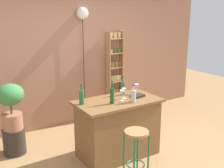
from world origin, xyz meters
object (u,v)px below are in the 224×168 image
object	(u,v)px
plant_stool	(14,141)
wine_glass_left	(122,93)
pendant_globe_light	(82,15)
bottle_wine_red	(82,97)
bottle_olive_oil	(123,88)
bottle_soda_blue	(133,96)
bottle_sauce_amber	(112,95)
bar_stool	(136,144)
wine_glass_center	(124,91)
spice_shelf	(115,74)
potted_plant	(11,103)
wine_glass_right	(137,87)
cookbook	(137,96)

from	to	relation	value
plant_stool	wine_glass_left	xyz separation A→B (m)	(1.41, -0.96, 0.82)
wine_glass_left	pendant_globe_light	world-z (taller)	pendant_globe_light
bottle_wine_red	bottle_olive_oil	bearing A→B (deg)	4.48
bottle_soda_blue	pendant_globe_light	size ratio (longest dim) A/B	0.12
bottle_sauce_amber	bottle_olive_oil	xyz separation A→B (m)	(0.38, 0.28, -0.01)
bar_stool	plant_stool	world-z (taller)	bar_stool
bar_stool	wine_glass_center	size ratio (longest dim) A/B	4.36
wine_glass_left	bottle_olive_oil	bearing A→B (deg)	52.65
bottle_olive_oil	wine_glass_left	bearing A→B (deg)	-127.35
bottle_sauce_amber	spice_shelf	bearing A→B (deg)	55.85
wine_glass_left	pendant_globe_light	size ratio (longest dim) A/B	0.07
bottle_sauce_amber	wine_glass_center	xyz separation A→B (m)	(0.29, 0.11, -0.01)
plant_stool	bottle_wine_red	bearing A→B (deg)	-43.40
potted_plant	bottle_sauce_amber	world-z (taller)	bottle_sauce_amber
bottle_olive_oil	pendant_globe_light	bearing A→B (deg)	90.83
plant_stool	bottle_sauce_amber	bearing A→B (deg)	-39.47
wine_glass_center	wine_glass_left	bearing A→B (deg)	-140.02
spice_shelf	bar_stool	bearing A→B (deg)	-116.28
bar_stool	wine_glass_left	size ratio (longest dim) A/B	4.36
bottle_olive_oil	wine_glass_right	distance (m)	0.23
wine_glass_right	wine_glass_left	bearing A→B (deg)	-157.49
bar_stool	pendant_globe_light	distance (m)	2.79
wine_glass_right	pendant_globe_light	distance (m)	1.82
bottle_olive_oil	wine_glass_center	world-z (taller)	bottle_olive_oil
wine_glass_center	bottle_olive_oil	bearing A→B (deg)	60.63
bottle_soda_blue	wine_glass_left	size ratio (longest dim) A/B	1.62
potted_plant	wine_glass_center	world-z (taller)	potted_plant
potted_plant	bottle_olive_oil	size ratio (longest dim) A/B	2.35
wine_glass_left	wine_glass_right	world-z (taller)	same
bottle_olive_oil	pendant_globe_light	distance (m)	1.75
bottle_soda_blue	wine_glass_center	xyz separation A→B (m)	(-0.01, 0.22, 0.02)
bottle_sauce_amber	pendant_globe_light	xyz separation A→B (m)	(0.36, 1.62, 1.11)
wine_glass_left	wine_glass_center	xyz separation A→B (m)	(0.09, 0.08, 0.00)
plant_stool	pendant_globe_light	size ratio (longest dim) A/B	0.18
bar_stool	bottle_sauce_amber	world-z (taller)	bottle_sauce_amber
spice_shelf	wine_glass_right	xyz separation A→B (m)	(-0.47, -1.37, 0.10)
cookbook	pendant_globe_light	xyz separation A→B (m)	(-0.15, 1.56, 1.22)
bottle_wine_red	wine_glass_center	size ratio (longest dim) A/B	1.81
plant_stool	bottle_wine_red	world-z (taller)	bottle_wine_red
cookbook	wine_glass_right	bearing A→B (deg)	49.60
bottle_olive_oil	wine_glass_left	size ratio (longest dim) A/B	1.91
wine_glass_center	bottle_soda_blue	bearing A→B (deg)	-87.19
spice_shelf	potted_plant	distance (m)	2.36
bottle_wine_red	wine_glass_center	distance (m)	0.68
pendant_globe_light	bottle_wine_red	bearing A→B (deg)	-117.90
bottle_sauce_amber	pendant_globe_light	distance (m)	2.00
potted_plant	bottle_wine_red	xyz separation A→B (m)	(0.83, -0.79, 0.17)
wine_glass_center	pendant_globe_light	xyz separation A→B (m)	(0.07, 1.51, 1.12)
bottle_sauce_amber	cookbook	distance (m)	0.53
plant_stool	cookbook	xyz separation A→B (m)	(1.73, -0.94, 0.72)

